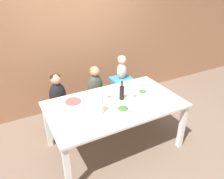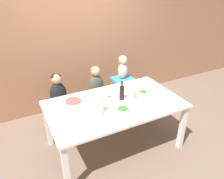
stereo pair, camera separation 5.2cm
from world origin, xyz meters
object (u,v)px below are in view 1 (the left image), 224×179
Objects in this scene: paper_towel_roll at (99,105)px; dinner_plate_front_left at (84,122)px; person_baby_right at (122,66)px; salad_bowl_small at (143,93)px; chair_far_center at (96,100)px; salad_bowl_large at (123,110)px; wine_bottle at (122,92)px; person_child_center at (95,82)px; person_child_left at (57,91)px; dinner_plate_back_left at (73,101)px; wine_glass_near at (133,91)px; wine_glass_far at (106,91)px; chair_right_highchair at (121,86)px; dinner_plate_back_right at (139,85)px; chair_far_left at (60,110)px.

dinner_plate_front_left is at bearing -159.09° from paper_towel_roll.
salad_bowl_small is (-0.10, -0.78, -0.13)m from person_baby_right.
chair_far_center is 2.71× the size of salad_bowl_large.
chair_far_center is at bearing 96.90° from wine_bottle.
paper_towel_roll is (-0.35, -0.92, 0.15)m from person_child_center.
salad_bowl_small is (0.49, 0.26, 0.00)m from salad_bowl_large.
person_child_left is 2.49× the size of dinner_plate_back_left.
person_baby_right is at bearing 71.06° from wine_glass_near.
wine_glass_far is at bearing 37.40° from dinner_plate_front_left.
wine_bottle is 1.62× the size of wine_glass_near.
person_baby_right is 0.85m from wine_glass_near.
wine_glass_near reaches higher than chair_right_highchair.
wine_bottle is 1.69× the size of salad_bowl_large.
dinner_plate_front_left is at bearing -142.60° from wine_glass_far.
wine_glass_near is at bearing -25.76° from wine_glass_far.
wine_glass_near is at bearing -21.56° from dinner_plate_back_left.
person_child_center is at bearing 59.39° from dinner_plate_front_left.
wine_bottle is 0.35m from salad_bowl_large.
chair_far_center is at bearing 86.31° from salad_bowl_large.
chair_far_center is 2.01× the size of dinner_plate_back_left.
paper_towel_roll reaches higher than dinner_plate_front_left.
paper_towel_roll is 0.61m from wine_glass_near.
paper_towel_roll is 1.06× the size of dinner_plate_back_right.
wine_glass_far reaches higher than dinner_plate_back_right.
wine_glass_far is at bearing -134.62° from chair_right_highchair.
wine_bottle is (0.74, -0.74, 0.49)m from chair_far_left.
paper_towel_roll reaches higher than chair_far_left.
wine_glass_far is 0.49m from dinner_plate_back_left.
person_child_center is at bearing 96.89° from wine_bottle.
wine_bottle is at bearing -83.11° from person_child_center.
person_child_left reaches higher than chair_right_highchair.
chair_right_highchair is at bearing 71.03° from wine_glass_near.
dinner_plate_front_left is 1.00× the size of dinner_plate_back_left.
person_child_left is (-1.17, 0.00, 0.19)m from chair_right_highchair.
person_child_left is 2.49× the size of dinner_plate_front_left.
wine_glass_near is 0.41m from salad_bowl_large.
dinner_plate_back_left reaches higher than chair_far_left.
salad_bowl_small is (0.77, 0.13, -0.08)m from paper_towel_roll.
chair_far_left is at bearing -90.00° from person_child_left.
wine_glass_near is (0.60, 0.12, 0.00)m from paper_towel_roll.
person_child_left is 4.09× the size of salad_bowl_small.
chair_right_highchair is 1.22m from salad_bowl_large.
person_child_left is 2.49× the size of dinner_plate_back_right.
person_baby_right is 0.86m from wine_bottle.
salad_bowl_large is at bearing -85.58° from wine_glass_far.
person_child_center reaches higher than dinner_plate_front_left.
salad_bowl_large is (0.59, -1.04, 0.42)m from chair_far_left.
wine_glass_near is 0.39m from wine_glass_far.
salad_bowl_small reaches higher than chair_right_highchair.
person_child_left is 1.21m from wine_glass_near.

